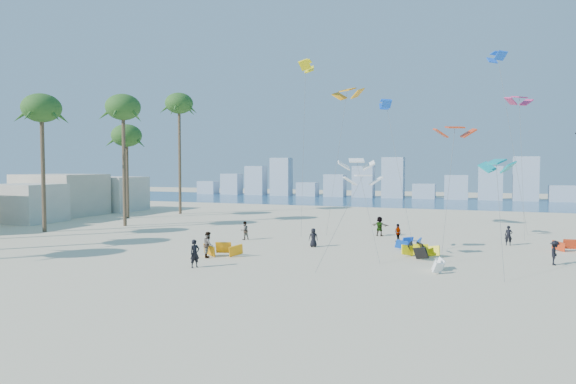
% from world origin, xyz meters
% --- Properties ---
extents(ground, '(220.00, 220.00, 0.00)m').
position_xyz_m(ground, '(0.00, 0.00, 0.00)').
color(ground, beige).
rests_on(ground, ground).
extents(ocean, '(220.00, 220.00, 0.00)m').
position_xyz_m(ocean, '(0.00, 72.00, 0.01)').
color(ocean, navy).
rests_on(ocean, ground).
extents(kitesurfer_near, '(0.72, 0.80, 1.84)m').
position_xyz_m(kitesurfer_near, '(0.29, 5.93, 0.92)').
color(kitesurfer_near, black).
rests_on(kitesurfer_near, ground).
extents(kitesurfer_mid, '(1.04, 1.13, 1.87)m').
position_xyz_m(kitesurfer_mid, '(-0.70, 9.42, 0.94)').
color(kitesurfer_mid, gray).
rests_on(kitesurfer_mid, ground).
extents(kitesurfers_far, '(25.34, 10.89, 1.85)m').
position_xyz_m(kitesurfers_far, '(10.57, 20.42, 0.85)').
color(kitesurfers_far, black).
rests_on(kitesurfers_far, ground).
extents(grounded_kites, '(27.47, 13.14, 0.97)m').
position_xyz_m(grounded_kites, '(12.57, 15.07, 0.44)').
color(grounded_kites, orange).
rests_on(grounded_kites, ground).
extents(flying_kites, '(27.26, 27.97, 18.61)m').
position_xyz_m(flying_kites, '(12.51, 23.28, 12.38)').
color(flying_kites, white).
rests_on(flying_kites, ground).
extents(palm_row, '(10.12, 44.80, 16.60)m').
position_xyz_m(palm_row, '(-22.46, 16.20, 11.63)').
color(palm_row, brown).
rests_on(palm_row, ground).
extents(beachfront_buildings, '(11.50, 43.00, 6.00)m').
position_xyz_m(beachfront_buildings, '(-33.69, 20.82, 2.67)').
color(beachfront_buildings, beige).
rests_on(beachfront_buildings, ground).
extents(distant_skyline, '(85.00, 3.00, 8.40)m').
position_xyz_m(distant_skyline, '(-1.19, 82.00, 3.09)').
color(distant_skyline, '#9EADBF').
rests_on(distant_skyline, ground).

